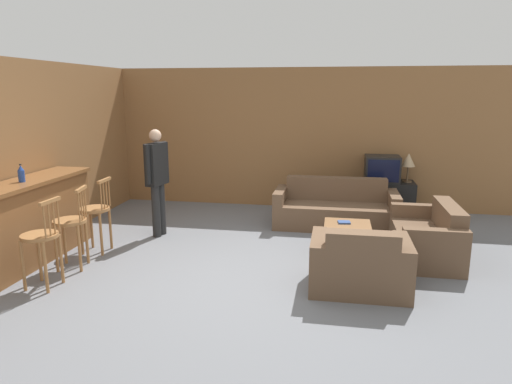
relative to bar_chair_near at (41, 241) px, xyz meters
name	(u,v)px	position (x,y,z in m)	size (l,w,h in m)	color
ground_plane	(254,277)	(2.28, 0.67, -0.54)	(24.00, 24.00, 0.00)	slate
wall_back	(287,139)	(2.28, 4.23, 0.76)	(9.40, 0.08, 2.60)	olive
wall_left	(58,150)	(-0.98, 1.95, 0.76)	(0.08, 8.56, 2.60)	olive
bar_counter	(26,223)	(-0.65, 0.62, 0.00)	(0.55, 2.33, 1.07)	brown
bar_chair_near	(41,241)	(0.00, 0.00, 0.00)	(0.41, 0.41, 1.03)	#996638
bar_chair_mid	(71,226)	(0.00, 0.59, 0.00)	(0.48, 0.48, 1.03)	#996638
bar_chair_far	(96,214)	(0.00, 1.19, 0.00)	(0.42, 0.42, 1.03)	#996638
couch_far	(335,210)	(3.22, 3.00, -0.27)	(1.97, 0.83, 0.77)	brown
armchair_near	(360,266)	(3.50, 0.53, -0.26)	(1.08, 0.79, 0.75)	brown
loveseat_right	(428,238)	(4.44, 1.72, -0.27)	(0.77, 1.39, 0.74)	brown
coffee_table	(348,231)	(3.39, 1.72, -0.22)	(0.64, 0.88, 0.37)	brown
tv_unit	(380,198)	(4.01, 3.88, -0.24)	(1.15, 0.53, 0.60)	black
tv	(382,169)	(4.01, 3.87, 0.29)	(0.60, 0.50, 0.46)	black
bottle	(21,174)	(-0.63, 0.61, 0.63)	(0.08, 0.08, 0.23)	#234293
book_on_table	(344,222)	(3.34, 1.90, -0.16)	(0.18, 0.15, 0.02)	navy
table_lamp	(408,161)	(4.45, 3.88, 0.44)	(0.23, 0.23, 0.51)	brown
person_by_window	(157,176)	(0.56, 2.03, 0.38)	(0.24, 0.52, 1.62)	black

